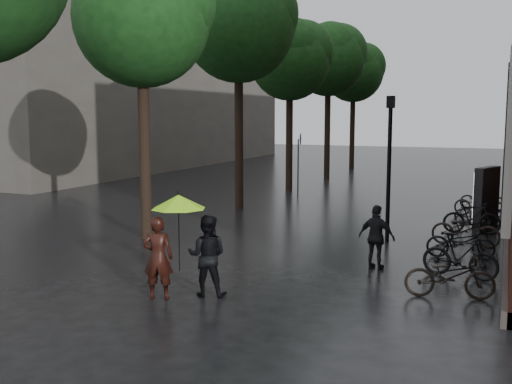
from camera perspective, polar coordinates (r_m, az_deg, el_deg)
The scene contains 11 objects.
ground at distance 9.78m, azimuth -12.70°, elevation -13.98°, with size 120.00×120.00×0.00m, color black.
bg_building at distance 44.86m, azimuth -15.17°, elevation 11.57°, with size 16.00×30.00×14.00m, color #47423D.
street_trees at distance 25.25m, azimuth 0.95°, elevation 13.77°, with size 4.33×34.03×8.91m.
person_burgundy at distance 11.70m, azimuth -9.32°, elevation -6.18°, with size 0.59×0.39×1.62m, color black.
person_black at distance 11.78m, azimuth -4.68°, elevation -6.05°, with size 0.78×0.61×1.60m, color black.
lime_umbrella at distance 11.50m, azimuth -7.40°, elevation -0.93°, with size 1.06×1.06×1.57m.
pedestrian_walking at distance 13.99m, azimuth 11.41°, elevation -4.26°, with size 0.87×0.36×1.49m, color black.
parked_bicycles at distance 17.93m, azimuth 19.76°, elevation -2.94°, with size 1.95×12.53×0.99m.
ad_lightbox at distance 19.64m, azimuth 21.06°, elevation -0.58°, with size 0.30×1.29×1.95m.
lamp_post at distance 16.89m, azimuth 12.58°, elevation 3.54°, with size 0.21×0.21×4.04m.
cycle_sign at distance 26.46m, azimuth 4.13°, elevation 3.59°, with size 0.14×0.49×2.71m.
Camera 1 is at (5.37, -7.37, 3.53)m, focal length 42.00 mm.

